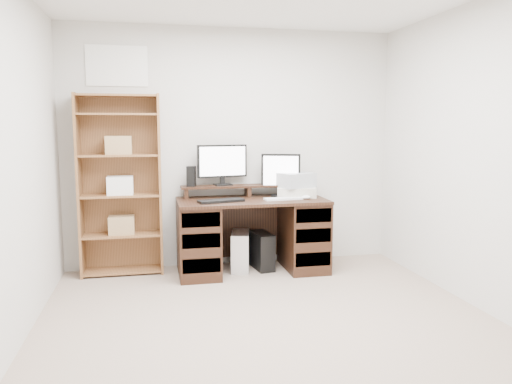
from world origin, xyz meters
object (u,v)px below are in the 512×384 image
object	(u,v)px
monitor_small	(281,173)
bookshelf	(120,183)
monitor_wide	(222,163)
tower_black	(262,251)
printer	(296,192)
tower_silver	(240,251)
desk	(252,234)

from	to	relation	value
monitor_small	bookshelf	world-z (taller)	bookshelf
monitor_small	bookshelf	xyz separation A→B (m)	(-1.64, 0.08, -0.08)
monitor_wide	tower_black	distance (m)	1.01
printer	tower_silver	distance (m)	0.85
printer	monitor_small	bearing A→B (deg)	172.98
monitor_small	tower_black	xyz separation A→B (m)	(-0.22, -0.07, -0.80)
monitor_small	tower_black	bearing A→B (deg)	-144.10
tower_silver	tower_black	distance (m)	0.23
monitor_wide	printer	xyz separation A→B (m)	(0.76, -0.16, -0.31)
monitor_wide	printer	world-z (taller)	monitor_wide
monitor_small	bookshelf	distance (m)	1.64
tower_black	tower_silver	bearing A→B (deg)	171.73
tower_silver	printer	bearing A→B (deg)	13.06
printer	tower_black	world-z (taller)	printer
monitor_wide	tower_silver	size ratio (longest dim) A/B	1.33
tower_black	bookshelf	size ratio (longest dim) A/B	0.22
bookshelf	desk	bearing A→B (deg)	-9.32
monitor_wide	tower_black	xyz separation A→B (m)	(0.38, -0.18, -0.92)
printer	tower_black	distance (m)	0.71
monitor_wide	printer	bearing A→B (deg)	-22.41
printer	bookshelf	bearing A→B (deg)	-170.70
desk	printer	distance (m)	0.65
desk	tower_black	world-z (taller)	desk
tower_black	bookshelf	xyz separation A→B (m)	(-1.42, 0.15, 0.73)
printer	bookshelf	size ratio (longest dim) A/B	0.22
desk	monitor_wide	distance (m)	0.80
monitor_small	tower_black	size ratio (longest dim) A/B	1.12
tower_silver	bookshelf	size ratio (longest dim) A/B	0.22
monitor_wide	printer	size ratio (longest dim) A/B	1.33
desk	bookshelf	xyz separation A→B (m)	(-1.30, 0.21, 0.53)
desk	monitor_small	distance (m)	0.71
printer	tower_silver	world-z (taller)	printer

